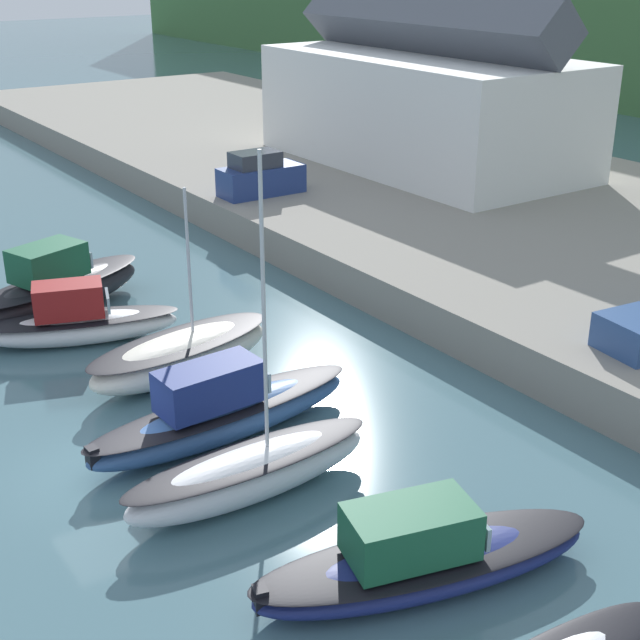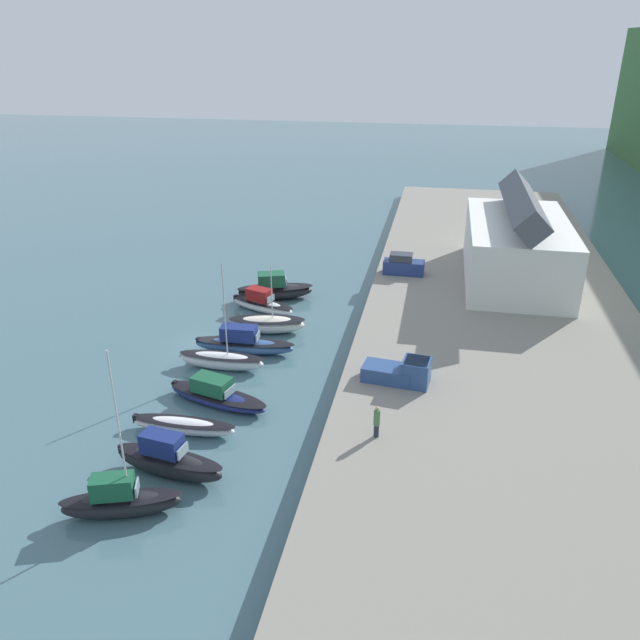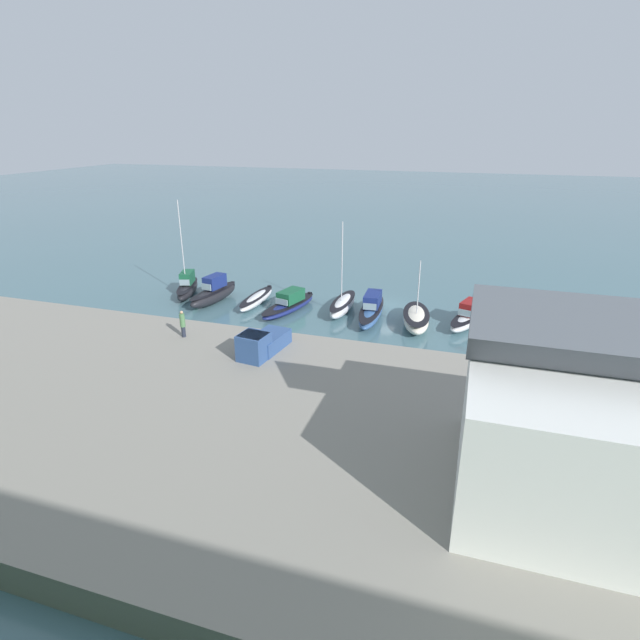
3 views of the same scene
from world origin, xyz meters
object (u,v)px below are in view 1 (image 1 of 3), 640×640
(moored_boat_3, at_px, (221,412))
(parked_car_0, at_px, (260,176))
(moored_boat_1, at_px, (79,322))
(moored_boat_4, at_px, (251,472))
(moored_boat_2, at_px, (181,354))
(moored_boat_0, at_px, (58,287))
(moored_boat_5, at_px, (422,557))

(moored_boat_3, relative_size, parked_car_0, 2.04)
(moored_boat_1, height_order, moored_boat_4, moored_boat_4)
(moored_boat_4, bearing_deg, moored_boat_1, -179.41)
(parked_car_0, bearing_deg, moored_boat_2, -39.19)
(moored_boat_2, relative_size, parked_car_0, 1.68)
(moored_boat_3, xyz_separation_m, parked_car_0, (-17.49, 11.89, 1.67))
(moored_boat_0, relative_size, moored_boat_3, 0.92)
(moored_boat_5, bearing_deg, moored_boat_0, -162.37)
(moored_boat_3, relative_size, moored_boat_4, 0.97)
(moored_boat_3, bearing_deg, moored_boat_2, 165.53)
(moored_boat_3, height_order, parked_car_0, parked_car_0)
(moored_boat_5, bearing_deg, moored_boat_1, -160.39)
(moored_boat_4, height_order, moored_boat_5, moored_boat_4)
(moored_boat_3, distance_m, moored_boat_4, 3.14)
(moored_boat_2, distance_m, moored_boat_5, 12.32)
(moored_boat_2, height_order, parked_car_0, moored_boat_2)
(moored_boat_0, distance_m, moored_boat_5, 20.09)
(moored_boat_1, relative_size, parked_car_0, 1.67)
(moored_boat_3, distance_m, moored_boat_5, 8.09)
(moored_boat_3, bearing_deg, moored_boat_0, 179.50)
(moored_boat_1, bearing_deg, moored_boat_2, 40.60)
(moored_boat_4, relative_size, parked_car_0, 2.10)
(moored_boat_1, bearing_deg, moored_boat_4, 19.39)
(moored_boat_4, relative_size, moored_boat_5, 1.06)
(moored_boat_1, distance_m, moored_boat_2, 4.82)
(moored_boat_4, distance_m, parked_car_0, 24.19)
(moored_boat_2, bearing_deg, moored_boat_4, -21.93)
(moored_boat_0, relative_size, moored_boat_2, 1.12)
(moored_boat_2, distance_m, moored_boat_4, 7.46)
(moored_boat_3, height_order, moored_boat_4, moored_boat_4)
(moored_boat_1, xyz_separation_m, parked_car_0, (-8.77, 12.79, 1.71))
(moored_boat_1, distance_m, moored_boat_3, 8.76)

